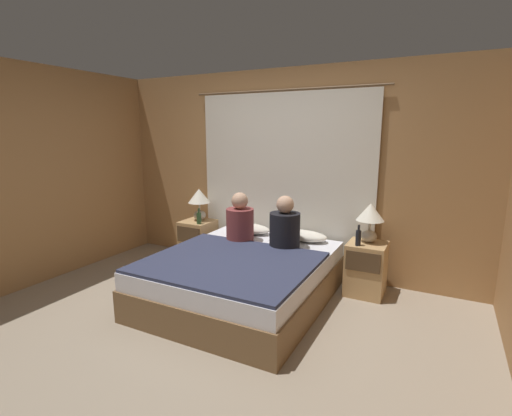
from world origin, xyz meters
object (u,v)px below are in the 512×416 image
object	(u,v)px
lamp_right	(370,216)
pillow_left	(248,228)
person_left_in_bed	(240,221)
beer_bottle_on_left_stand	(199,218)
pillow_right	(303,236)
lamp_left	(199,199)
nightstand_left	(198,241)
beer_bottle_on_right_stand	(358,237)
person_right_in_bed	(285,227)
nightstand_right	(366,269)
bed	(243,278)

from	to	relation	value
lamp_right	pillow_left	bearing A→B (deg)	-179.81
person_left_in_bed	pillow_left	bearing A→B (deg)	101.92
beer_bottle_on_left_stand	pillow_right	bearing A→B (deg)	7.34
beer_bottle_on_left_stand	lamp_left	bearing A→B (deg)	123.36
nightstand_left	person_left_in_bed	size ratio (longest dim) A/B	1.00
beer_bottle_on_right_stand	person_left_in_bed	bearing A→B (deg)	-172.96
person_right_in_bed	nightstand_right	bearing A→B (deg)	18.97
pillow_left	person_right_in_bed	distance (m)	0.74
pillow_left	bed	bearing A→B (deg)	-65.35
bed	beer_bottle_on_right_stand	size ratio (longest dim) A/B	8.75
beer_bottle_on_left_stand	beer_bottle_on_right_stand	distance (m)	2.04
nightstand_left	beer_bottle_on_left_stand	xyz separation A→B (m)	(0.12, -0.12, 0.37)
nightstand_right	lamp_right	world-z (taller)	lamp_right
pillow_left	person_left_in_bed	xyz separation A→B (m)	(0.07, -0.34, 0.18)
lamp_left	pillow_right	size ratio (longest dim) A/B	0.73
pillow_left	person_right_in_bed	xyz separation A→B (m)	(0.64, -0.34, 0.18)
pillow_right	nightstand_left	bearing A→B (deg)	-178.04
nightstand_left	person_left_in_bed	distance (m)	0.98
nightstand_right	pillow_left	size ratio (longest dim) A/B	0.98
bed	pillow_right	size ratio (longest dim) A/B	3.36
lamp_right	person_right_in_bed	size ratio (longest dim) A/B	0.73
nightstand_right	beer_bottle_on_right_stand	world-z (taller)	beer_bottle_on_right_stand
pillow_left	person_left_in_bed	bearing A→B (deg)	-78.08
person_right_in_bed	beer_bottle_on_left_stand	distance (m)	1.29
lamp_left	pillow_left	xyz separation A→B (m)	(0.75, -0.00, -0.31)
person_right_in_bed	beer_bottle_on_right_stand	world-z (taller)	person_right_in_bed
lamp_right	beer_bottle_on_left_stand	world-z (taller)	lamp_right
pillow_right	lamp_left	bearing A→B (deg)	179.81
pillow_right	beer_bottle_on_left_stand	size ratio (longest dim) A/B	2.83
nightstand_left	nightstand_right	xyz separation A→B (m)	(2.23, 0.00, 0.00)
lamp_left	person_left_in_bed	world-z (taller)	person_left_in_bed
lamp_left	lamp_right	distance (m)	2.23
bed	pillow_right	bearing A→B (deg)	65.35
lamp_left	beer_bottle_on_right_stand	xyz separation A→B (m)	(2.16, -0.18, -0.20)
lamp_right	bed	bearing A→B (deg)	-144.46
nightstand_right	beer_bottle_on_right_stand	bearing A→B (deg)	-121.34
beer_bottle_on_right_stand	bed	bearing A→B (deg)	-149.33
nightstand_right	pillow_left	bearing A→B (deg)	178.04
bed	pillow_left	world-z (taller)	pillow_left
beer_bottle_on_right_stand	lamp_left	bearing A→B (deg)	175.22
bed	beer_bottle_on_right_stand	xyz separation A→B (m)	(1.04, 0.62, 0.42)
lamp_right	pillow_left	world-z (taller)	lamp_right
lamp_right	beer_bottle_on_right_stand	distance (m)	0.28
bed	person_right_in_bed	distance (m)	0.72
bed	beer_bottle_on_right_stand	distance (m)	1.28
nightstand_right	beer_bottle_on_left_stand	world-z (taller)	beer_bottle_on_left_stand
person_left_in_bed	nightstand_left	bearing A→B (deg)	160.66
person_right_in_bed	beer_bottle_on_left_stand	world-z (taller)	person_right_in_bed
nightstand_right	person_right_in_bed	xyz separation A→B (m)	(-0.84, -0.29, 0.44)
pillow_right	person_right_in_bed	xyz separation A→B (m)	(-0.09, -0.34, 0.18)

